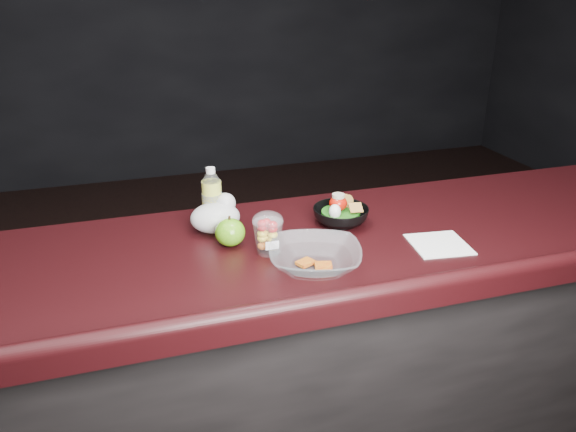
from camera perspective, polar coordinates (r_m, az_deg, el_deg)
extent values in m
plane|color=black|center=(5.12, -14.40, 19.94)|extent=(7.00, 0.00, 7.00)
cube|color=black|center=(1.91, -2.95, -17.63)|extent=(4.00, 0.65, 0.98)
cube|color=black|center=(1.63, -3.32, -3.94)|extent=(4.06, 0.71, 0.04)
cylinder|color=#D8E33A|center=(1.75, -7.68, 1.23)|extent=(0.06, 0.06, 0.15)
cylinder|color=white|center=(1.75, -7.68, 1.23)|extent=(0.06, 0.06, 0.15)
cone|color=white|center=(1.72, -7.84, 3.92)|extent=(0.06, 0.06, 0.03)
cylinder|color=white|center=(1.71, -7.88, 4.61)|extent=(0.03, 0.03, 0.02)
cylinder|color=#072D99|center=(1.75, -7.68, 1.23)|extent=(0.06, 0.06, 0.07)
ellipsoid|color=white|center=(1.55, -2.07, -0.45)|extent=(0.09, 0.09, 0.05)
ellipsoid|color=#3D8C10|center=(1.63, -5.90, -1.66)|extent=(0.09, 0.09, 0.08)
cylinder|color=black|center=(1.61, -5.97, -0.23)|extent=(0.01, 0.01, 0.01)
ellipsoid|color=silver|center=(1.72, -7.40, -0.16)|extent=(0.15, 0.12, 0.09)
sphere|color=silver|center=(1.74, -6.38, 1.30)|extent=(0.06, 0.06, 0.06)
imported|color=black|center=(1.77, 5.37, 0.02)|extent=(0.20, 0.20, 0.05)
cylinder|color=#0F470C|center=(1.77, 5.38, 0.35)|extent=(0.12, 0.12, 0.01)
ellipsoid|color=#AB1207|center=(1.77, 5.12, 1.30)|extent=(0.06, 0.06, 0.05)
cylinder|color=beige|center=(1.76, 5.15, 2.06)|extent=(0.04, 0.04, 0.01)
ellipsoid|color=white|center=(1.73, 4.78, 0.45)|extent=(0.04, 0.04, 0.05)
imported|color=silver|center=(1.50, 2.77, -4.26)|extent=(0.31, 0.31, 0.06)
cube|color=#990F0C|center=(1.51, 1.79, -4.75)|extent=(0.06, 0.05, 0.01)
cube|color=#990F0C|center=(1.50, 3.60, -5.02)|extent=(0.05, 0.05, 0.01)
cube|color=white|center=(1.70, 15.09, -2.79)|extent=(0.18, 0.18, 0.00)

